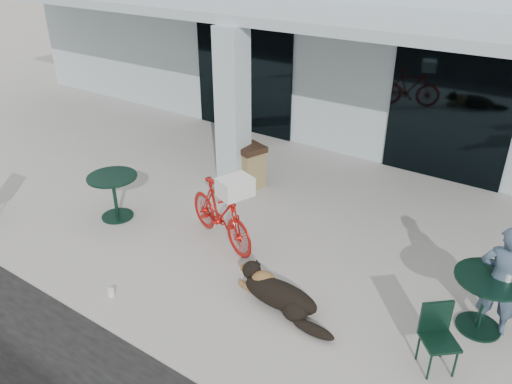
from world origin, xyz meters
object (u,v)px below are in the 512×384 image
Objects in this scene: cafe_chair_far_a at (439,341)px; trash_receptacle at (250,166)px; bicycle at (221,214)px; cafe_table_near at (115,197)px; cafe_table_far at (484,303)px; person at (501,280)px; dog at (280,294)px.

trash_receptacle is at bearing 107.54° from cafe_chair_far_a.
bicycle is at bearing -68.08° from trash_receptacle.
bicycle is 2.02× the size of trash_receptacle.
cafe_table_near is 1.01× the size of cafe_table_far.
person reaches higher than cafe_table_far.
bicycle is 1.14× the size of person.
trash_receptacle is (-0.78, 1.94, -0.09)m from bicycle.
cafe_table_far is at bearing 32.99° from cafe_chair_far_a.
cafe_table_near is at bearing 121.94° from bicycle.
bicycle is at bearing 165.61° from dog.
person is at bearing -17.90° from trash_receptacle.
person is at bearing 37.96° from dog.
cafe_chair_far_a reaches higher than dog.
person is (6.15, 0.79, 0.36)m from cafe_table_near.
cafe_table_near is 1.01× the size of trash_receptacle.
bicycle reaches higher than cafe_chair_far_a.
cafe_table_near reaches higher than cafe_table_far.
trash_receptacle is (-2.45, 2.77, 0.22)m from dog.
cafe_table_far is at bearing 37.37° from dog.
cafe_chair_far_a is (-0.27, -0.99, 0.02)m from cafe_table_far.
dog is at bearing 141.06° from cafe_chair_far_a.
person reaches higher than dog.
person is at bearing 28.74° from cafe_chair_far_a.
bicycle reaches higher than trash_receptacle.
cafe_table_near is 0.57× the size of person.
cafe_table_far is (6.04, 0.71, -0.00)m from cafe_table_near.
cafe_table_near is 1.03× the size of cafe_chair_far_a.
person reaches higher than trash_receptacle.
bicycle is at bearing 127.10° from cafe_chair_far_a.
bicycle is 2.02× the size of cafe_table_far.
person is at bearing 7.36° from cafe_table_near.
person is (0.11, 0.08, 0.36)m from cafe_table_far.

